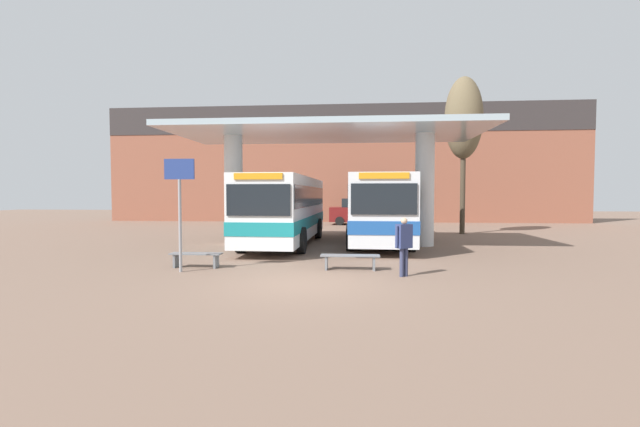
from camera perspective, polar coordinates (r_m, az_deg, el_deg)
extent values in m
plane|color=#755B4C|center=(11.24, -2.08, -9.24)|extent=(100.00, 100.00, 0.00)
cube|color=brown|center=(35.91, 2.82, 6.66)|extent=(40.00, 0.50, 9.74)
cube|color=#332D2D|center=(36.36, 2.83, 12.49)|extent=(40.00, 0.58, 2.34)
cylinder|color=silver|center=(20.21, -11.44, 3.07)|extent=(0.84, 0.84, 5.00)
cylinder|color=silver|center=(19.62, 13.77, 3.07)|extent=(0.84, 0.84, 5.00)
cube|color=#9EB2BC|center=(19.64, 0.98, 10.81)|extent=(13.70, 6.49, 0.24)
cube|color=white|center=(19.75, -4.60, 0.81)|extent=(2.62, 10.10, 2.72)
cube|color=black|center=(19.74, -4.61, 2.31)|extent=(2.65, 9.70, 0.87)
cube|color=teal|center=(19.77, -4.60, -0.96)|extent=(2.66, 10.14, 0.49)
cube|color=black|center=(14.80, -8.24, 1.80)|extent=(2.23, 0.10, 1.09)
cube|color=orange|center=(14.81, -8.26, 4.94)|extent=(1.70, 0.08, 0.22)
cylinder|color=black|center=(17.08, -10.54, -3.46)|extent=(0.30, 1.05, 1.04)
cylinder|color=black|center=(16.56, -2.46, -3.61)|extent=(0.30, 1.05, 1.04)
cylinder|color=black|center=(22.76, -6.30, -1.94)|extent=(0.30, 1.05, 1.04)
cylinder|color=black|center=(22.37, -0.22, -2.00)|extent=(0.30, 1.05, 1.04)
cube|color=silver|center=(21.16, 7.69, 0.99)|extent=(2.65, 11.95, 2.75)
cube|color=black|center=(21.16, 7.70, 2.40)|extent=(2.69, 11.48, 0.88)
cube|color=#1E519E|center=(21.19, 7.68, -0.68)|extent=(2.69, 11.99, 0.49)
cube|color=black|center=(15.17, 8.50, 1.92)|extent=(2.31, 0.09, 1.10)
cube|color=orange|center=(15.19, 8.53, 5.02)|extent=(1.76, 0.07, 0.22)
cylinder|color=black|center=(17.54, 3.99, -3.19)|extent=(0.29, 1.09, 1.09)
cylinder|color=black|center=(17.65, 12.18, -3.21)|extent=(0.29, 1.09, 1.09)
cylinder|color=black|center=(24.49, 4.47, -1.56)|extent=(0.29, 1.09, 1.09)
cylinder|color=black|center=(24.57, 10.33, -1.58)|extent=(0.29, 1.09, 1.09)
cube|color=slate|center=(14.03, -16.20, -5.16)|extent=(1.62, 0.44, 0.04)
cube|color=slate|center=(14.30, -18.62, -5.97)|extent=(0.07, 0.37, 0.42)
cube|color=slate|center=(13.84, -13.68, -6.20)|extent=(0.07, 0.37, 0.42)
cube|color=slate|center=(13.09, 4.02, -5.61)|extent=(1.80, 0.44, 0.04)
cube|color=slate|center=(13.16, 0.86, -6.58)|extent=(0.07, 0.37, 0.42)
cube|color=slate|center=(13.13, 7.19, -6.61)|extent=(0.07, 0.37, 0.42)
cylinder|color=gray|center=(13.27, -18.15, -1.58)|extent=(0.09, 0.09, 2.74)
cube|color=navy|center=(13.26, -18.25, 5.65)|extent=(0.90, 0.06, 0.60)
cylinder|color=#333856|center=(12.21, 10.84, -6.43)|extent=(0.16, 0.16, 0.80)
cylinder|color=#333856|center=(12.30, 11.38, -6.37)|extent=(0.16, 0.16, 0.80)
cube|color=navy|center=(12.16, 11.14, -2.98)|extent=(0.49, 0.44, 0.67)
sphere|color=tan|center=(12.13, 11.16, -0.98)|extent=(0.18, 0.18, 0.18)
cylinder|color=navy|center=(11.99, 10.19, -3.02)|extent=(0.12, 0.12, 0.57)
cylinder|color=navy|center=(12.33, 12.06, -2.88)|extent=(0.12, 0.12, 0.57)
cylinder|color=#473A2B|center=(26.17, 18.49, 3.32)|extent=(0.29, 0.29, 5.41)
ellipsoid|color=brown|center=(26.54, 18.62, 11.99)|extent=(2.14, 2.14, 4.71)
cube|color=maroon|center=(32.73, 5.00, -0.11)|extent=(4.22, 1.96, 1.10)
cube|color=#1E2328|center=(32.70, 5.01, 1.43)|extent=(2.34, 1.76, 0.66)
cylinder|color=black|center=(33.67, 7.24, -0.82)|extent=(0.66, 0.24, 0.65)
cylinder|color=black|center=(31.82, 7.29, -1.02)|extent=(0.66, 0.24, 0.65)
cylinder|color=black|center=(33.73, 2.84, -0.80)|extent=(0.66, 0.24, 0.65)
cylinder|color=black|center=(31.89, 2.63, -0.99)|extent=(0.66, 0.24, 0.65)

